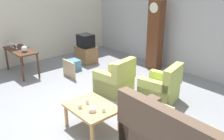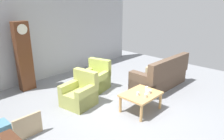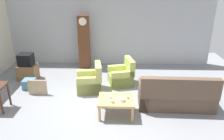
{
  "view_description": "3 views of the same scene",
  "coord_description": "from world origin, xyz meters",
  "px_view_note": "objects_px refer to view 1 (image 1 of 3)",
  "views": [
    {
      "loc": [
        3.7,
        -2.81,
        2.8
      ],
      "look_at": [
        -0.12,
        0.54,
        0.83
      ],
      "focal_mm": 39.36,
      "sensor_mm": 36.0,
      "label": 1
    },
    {
      "loc": [
        -3.7,
        -3.21,
        2.76
      ],
      "look_at": [
        0.23,
        0.48,
        0.94
      ],
      "focal_mm": 33.92,
      "sensor_mm": 36.0,
      "label": 2
    },
    {
      "loc": [
        0.45,
        -5.62,
        3.46
      ],
      "look_at": [
        0.22,
        0.64,
        0.88
      ],
      "focal_mm": 35.98,
      "sensor_mm": 36.0,
      "label": 3
    }
  ],
  "objects_px": {
    "cup_cream_tall": "(80,106)",
    "console_table_dark": "(21,53)",
    "tv_stand_cabinet": "(86,54)",
    "glass_dome_cloche": "(24,49)",
    "armchair_olive_near": "(115,81)",
    "wine_glass_short": "(16,44)",
    "tv_crt": "(86,41)",
    "bowl_white_stacked": "(92,109)",
    "wine_glass_mid": "(13,44)",
    "cup_white_porcelain": "(104,110)",
    "framed_picture_leaning": "(69,69)",
    "armchair_olive_far": "(161,89)",
    "storage_box_blue": "(73,65)",
    "cup_blue_rimmed": "(87,101)",
    "coffee_table_wood": "(92,109)",
    "wine_glass_tall": "(10,43)",
    "grandfather_clock": "(155,35)"
  },
  "relations": [
    {
      "from": "coffee_table_wood",
      "to": "framed_picture_leaning",
      "type": "bearing_deg",
      "value": 157.46
    },
    {
      "from": "tv_crt",
      "to": "wine_glass_tall",
      "type": "relative_size",
      "value": 2.38
    },
    {
      "from": "grandfather_clock",
      "to": "tv_stand_cabinet",
      "type": "relative_size",
      "value": 3.15
    },
    {
      "from": "tv_crt",
      "to": "bowl_white_stacked",
      "type": "height_order",
      "value": "tv_crt"
    },
    {
      "from": "tv_crt",
      "to": "wine_glass_short",
      "type": "bearing_deg",
      "value": -104.11
    },
    {
      "from": "cup_blue_rimmed",
      "to": "wine_glass_mid",
      "type": "height_order",
      "value": "wine_glass_mid"
    },
    {
      "from": "storage_box_blue",
      "to": "tv_crt",
      "type": "bearing_deg",
      "value": 113.68
    },
    {
      "from": "cup_cream_tall",
      "to": "wine_glass_short",
      "type": "xyz_separation_m",
      "value": [
        -3.71,
        0.29,
        0.38
      ]
    },
    {
      "from": "console_table_dark",
      "to": "tv_stand_cabinet",
      "type": "height_order",
      "value": "console_table_dark"
    },
    {
      "from": "framed_picture_leaning",
      "to": "armchair_olive_far",
      "type": "bearing_deg",
      "value": 17.67
    },
    {
      "from": "armchair_olive_far",
      "to": "cup_cream_tall",
      "type": "height_order",
      "value": "armchair_olive_far"
    },
    {
      "from": "coffee_table_wood",
      "to": "cup_blue_rimmed",
      "type": "height_order",
      "value": "cup_blue_rimmed"
    },
    {
      "from": "bowl_white_stacked",
      "to": "wine_glass_short",
      "type": "height_order",
      "value": "wine_glass_short"
    },
    {
      "from": "grandfather_clock",
      "to": "tv_crt",
      "type": "relative_size",
      "value": 4.46
    },
    {
      "from": "cup_white_porcelain",
      "to": "cup_cream_tall",
      "type": "relative_size",
      "value": 0.94
    },
    {
      "from": "armchair_olive_far",
      "to": "tv_crt",
      "type": "distance_m",
      "value": 3.48
    },
    {
      "from": "tv_stand_cabinet",
      "to": "glass_dome_cloche",
      "type": "distance_m",
      "value": 2.13
    },
    {
      "from": "tv_stand_cabinet",
      "to": "storage_box_blue",
      "type": "distance_m",
      "value": 0.81
    },
    {
      "from": "cup_blue_rimmed",
      "to": "bowl_white_stacked",
      "type": "bearing_deg",
      "value": -19.38
    },
    {
      "from": "coffee_table_wood",
      "to": "glass_dome_cloche",
      "type": "height_order",
      "value": "glass_dome_cloche"
    },
    {
      "from": "coffee_table_wood",
      "to": "tv_crt",
      "type": "height_order",
      "value": "tv_crt"
    },
    {
      "from": "bowl_white_stacked",
      "to": "wine_glass_short",
      "type": "relative_size",
      "value": 0.69
    },
    {
      "from": "grandfather_clock",
      "to": "storage_box_blue",
      "type": "distance_m",
      "value": 2.71
    },
    {
      "from": "armchair_olive_near",
      "to": "storage_box_blue",
      "type": "bearing_deg",
      "value": 177.9
    },
    {
      "from": "armchair_olive_far",
      "to": "glass_dome_cloche",
      "type": "bearing_deg",
      "value": -153.87
    },
    {
      "from": "cup_white_porcelain",
      "to": "wine_glass_short",
      "type": "height_order",
      "value": "wine_glass_short"
    },
    {
      "from": "coffee_table_wood",
      "to": "wine_glass_short",
      "type": "xyz_separation_m",
      "value": [
        -3.8,
        0.08,
        0.49
      ]
    },
    {
      "from": "tv_stand_cabinet",
      "to": "storage_box_blue",
      "type": "relative_size",
      "value": 1.73
    },
    {
      "from": "armchair_olive_near",
      "to": "cup_cream_tall",
      "type": "relative_size",
      "value": 11.01
    },
    {
      "from": "console_table_dark",
      "to": "wine_glass_short",
      "type": "height_order",
      "value": "wine_glass_short"
    },
    {
      "from": "coffee_table_wood",
      "to": "cup_white_porcelain",
      "type": "xyz_separation_m",
      "value": [
        0.3,
        0.04,
        0.11
      ]
    },
    {
      "from": "cup_cream_tall",
      "to": "wine_glass_mid",
      "type": "distance_m",
      "value": 3.94
    },
    {
      "from": "tv_stand_cabinet",
      "to": "wine_glass_short",
      "type": "xyz_separation_m",
      "value": [
        -0.53,
        -2.12,
        0.62
      ]
    },
    {
      "from": "cup_cream_tall",
      "to": "wine_glass_short",
      "type": "distance_m",
      "value": 3.74
    },
    {
      "from": "glass_dome_cloche",
      "to": "wine_glass_short",
      "type": "bearing_deg",
      "value": -170.61
    },
    {
      "from": "cup_cream_tall",
      "to": "console_table_dark",
      "type": "bearing_deg",
      "value": 174.5
    },
    {
      "from": "glass_dome_cloche",
      "to": "cup_blue_rimmed",
      "type": "bearing_deg",
      "value": -2.76
    },
    {
      "from": "tv_stand_cabinet",
      "to": "bowl_white_stacked",
      "type": "xyz_separation_m",
      "value": [
        3.43,
        -2.31,
        0.24
      ]
    },
    {
      "from": "cup_white_porcelain",
      "to": "armchair_olive_near",
      "type": "bearing_deg",
      "value": 131.13
    },
    {
      "from": "armchair_olive_near",
      "to": "wine_glass_short",
      "type": "relative_size",
      "value": 4.23
    },
    {
      "from": "armchair_olive_near",
      "to": "bowl_white_stacked",
      "type": "relative_size",
      "value": 6.11
    },
    {
      "from": "cup_white_porcelain",
      "to": "wine_glass_tall",
      "type": "height_order",
      "value": "wine_glass_tall"
    },
    {
      "from": "armchair_olive_far",
      "to": "wine_glass_tall",
      "type": "height_order",
      "value": "wine_glass_tall"
    },
    {
      "from": "console_table_dark",
      "to": "cup_white_porcelain",
      "type": "xyz_separation_m",
      "value": [
        4.0,
        -0.1,
        -0.13
      ]
    },
    {
      "from": "tv_stand_cabinet",
      "to": "wine_glass_short",
      "type": "bearing_deg",
      "value": -104.11
    },
    {
      "from": "armchair_olive_far",
      "to": "glass_dome_cloche",
      "type": "height_order",
      "value": "glass_dome_cloche"
    },
    {
      "from": "console_table_dark",
      "to": "wine_glass_mid",
      "type": "relative_size",
      "value": 6.74
    },
    {
      "from": "tv_crt",
      "to": "wine_glass_mid",
      "type": "xyz_separation_m",
      "value": [
        -0.74,
        -2.15,
        0.12
      ]
    },
    {
      "from": "armchair_olive_far",
      "to": "coffee_table_wood",
      "type": "bearing_deg",
      "value": -94.9
    },
    {
      "from": "tv_stand_cabinet",
      "to": "glass_dome_cloche",
      "type": "relative_size",
      "value": 3.88
    }
  ]
}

